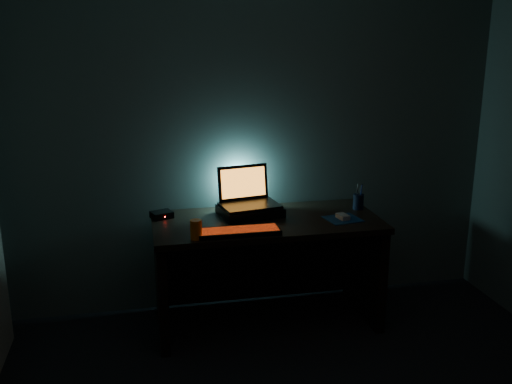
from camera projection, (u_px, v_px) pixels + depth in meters
room at (365, 225)px, 2.11m from camera, size 3.50×4.00×2.50m
desk at (265, 253)px, 3.89m from camera, size 1.50×0.70×0.75m
riser at (250, 211)px, 3.86m from camera, size 0.45×0.37×0.06m
laptop at (247, 196)px, 3.88m from camera, size 0.42×0.34×0.26m
keyboard at (239, 231)px, 3.50m from camera, size 0.51×0.16×0.03m
mousepad at (343, 219)px, 3.78m from camera, size 0.25×0.24×0.00m
mouse at (343, 217)px, 3.77m from camera, size 0.07×0.11×0.03m
pen_cup at (358, 202)px, 3.99m from camera, size 0.08×0.08×0.11m
juice_glass at (196, 230)px, 3.40m from camera, size 0.07×0.07×0.12m
router at (162, 215)px, 3.80m from camera, size 0.16×0.15×0.04m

